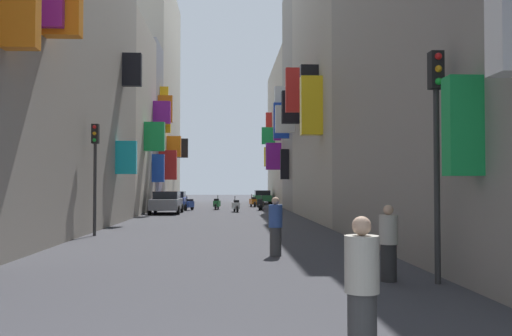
{
  "coord_description": "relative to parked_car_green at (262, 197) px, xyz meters",
  "views": [
    {
      "loc": [
        0.5,
        -2.43,
        1.97
      ],
      "look_at": [
        1.81,
        23.42,
        2.74
      ],
      "focal_mm": 38.44,
      "sensor_mm": 36.0,
      "label": 1
    }
  ],
  "objects": [
    {
      "name": "building_left_mid_c",
      "position": [
        -11.84,
        -10.95,
        5.88
      ],
      "size": [
        7.4,
        4.52,
        13.21
      ],
      "color": "gray",
      "rests_on": "ground"
    },
    {
      "name": "building_left_far",
      "position": [
        -11.89,
        -0.61,
        9.96
      ],
      "size": [
        7.26,
        16.15,
        21.39
      ],
      "color": "#BCB29E",
      "rests_on": "ground"
    },
    {
      "name": "building_right_mid_b",
      "position": [
        4.1,
        -13.11,
        7.91
      ],
      "size": [
        7.14,
        7.21,
        17.28
      ],
      "color": "gray",
      "rests_on": "ground"
    },
    {
      "name": "pedestrian_near_right",
      "position": [
        -1.93,
        -49.03,
        0.08
      ],
      "size": [
        0.53,
        0.53,
        1.62
      ],
      "color": "#3C3C3C",
      "rests_on": "ground"
    },
    {
      "name": "building_right_mid_c",
      "position": [
        4.1,
        -1.03,
        6.2
      ],
      "size": [
        7.32,
        16.96,
        13.86
      ],
      "color": "#BCB29E",
      "rests_on": "ground"
    },
    {
      "name": "pedestrian_crossing",
      "position": [
        -0.14,
        -43.99,
        0.04
      ],
      "size": [
        0.51,
        0.51,
        1.55
      ],
      "color": "#282828",
      "rests_on": "ground"
    },
    {
      "name": "traffic_light_near_corner",
      "position": [
        0.76,
        -44.28,
        2.4
      ],
      "size": [
        0.26,
        0.34,
        4.62
      ],
      "color": "#2D2D2D",
      "rests_on": "ground"
    },
    {
      "name": "scooter_blue",
      "position": [
        -6.34,
        -13.68,
        -0.26
      ],
      "size": [
        0.75,
        1.72,
        1.13
      ],
      "color": "#2D4CAD",
      "rests_on": "ground"
    },
    {
      "name": "scooter_white",
      "position": [
        -2.85,
        -16.03,
        -0.26
      ],
      "size": [
        0.59,
        1.95,
        1.13
      ],
      "color": "silver",
      "rests_on": "ground"
    },
    {
      "name": "traffic_light_far_corner",
      "position": [
        -8.49,
        -33.75,
        2.19
      ],
      "size": [
        0.26,
        0.34,
        4.28
      ],
      "color": "#2D2D2D",
      "rests_on": "ground"
    },
    {
      "name": "scooter_orange",
      "position": [
        -1.25,
        -7.36,
        -0.26
      ],
      "size": [
        0.63,
        1.97,
        1.13
      ],
      "color": "orange",
      "rests_on": "ground"
    },
    {
      "name": "building_left_mid_a",
      "position": [
        -11.88,
        -32.87,
        6.98
      ],
      "size": [
        7.09,
        21.19,
        15.4
      ],
      "color": "gray",
      "rests_on": "ground"
    },
    {
      "name": "building_right_mid_a",
      "position": [
        4.1,
        -24.07,
        8.89
      ],
      "size": [
        7.3,
        14.73,
        19.25
      ],
      "color": "#B2A899",
      "rests_on": "ground"
    },
    {
      "name": "parked_car_grey",
      "position": [
        -7.53,
        -17.99,
        0.06
      ],
      "size": [
        2.01,
        4.3,
        1.49
      ],
      "color": "slate",
      "rests_on": "ground"
    },
    {
      "name": "scooter_black",
      "position": [
        -0.96,
        -13.53,
        -0.26
      ],
      "size": [
        0.61,
        1.83,
        1.13
      ],
      "color": "black",
      "rests_on": "ground"
    },
    {
      "name": "pedestrian_near_left",
      "position": [
        -2.09,
        -39.96,
        0.08
      ],
      "size": [
        0.54,
        0.54,
        1.62
      ],
      "color": "#3F3F3F",
      "rests_on": "ground"
    },
    {
      "name": "building_left_mid_b",
      "position": [
        -11.87,
        -17.74,
        5.63
      ],
      "size": [
        7.32,
        9.06,
        12.71
      ],
      "color": "#B2A899",
      "rests_on": "ground"
    },
    {
      "name": "parked_car_blue",
      "position": [
        -7.77,
        -9.31,
        0.0
      ],
      "size": [
        1.89,
        4.01,
        1.37
      ],
      "color": "navy",
      "rests_on": "ground"
    },
    {
      "name": "ground_plane",
      "position": [
        -3.89,
        -22.54,
        -0.72
      ],
      "size": [
        140.0,
        140.0,
        0.0
      ],
      "primitive_type": "plane",
      "color": "#38383D"
    },
    {
      "name": "parked_car_green",
      "position": [
        0.0,
        0.0,
        0.0
      ],
      "size": [
        1.85,
        4.48,
        1.35
      ],
      "color": "#236638",
      "rests_on": "ground"
    },
    {
      "name": "scooter_green",
      "position": [
        -4.29,
        -12.28,
        -0.26
      ],
      "size": [
        0.57,
        1.83,
        1.13
      ],
      "color": "#287F3D",
      "rests_on": "ground"
    }
  ]
}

